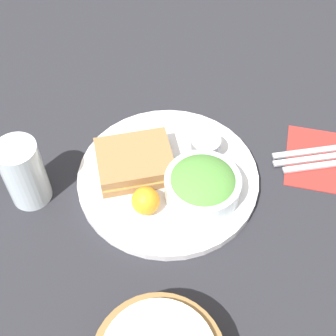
# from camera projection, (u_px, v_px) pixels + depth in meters

# --- Properties ---
(ground_plane) EXTENTS (4.00, 4.00, 0.00)m
(ground_plane) POSITION_uv_depth(u_px,v_px,m) (168.00, 180.00, 0.87)
(ground_plane) COLOR #232328
(plate) EXTENTS (0.33, 0.33, 0.02)m
(plate) POSITION_uv_depth(u_px,v_px,m) (168.00, 177.00, 0.86)
(plate) COLOR silver
(plate) RESTS_ON ground_plane
(sandwich) EXTENTS (0.17, 0.16, 0.04)m
(sandwich) POSITION_uv_depth(u_px,v_px,m) (135.00, 160.00, 0.85)
(sandwich) COLOR olive
(sandwich) RESTS_ON plate
(salad_bowl) EXTENTS (0.13, 0.13, 0.06)m
(salad_bowl) POSITION_uv_depth(u_px,v_px,m) (202.00, 185.00, 0.81)
(salad_bowl) COLOR silver
(salad_bowl) RESTS_ON plate
(dressing_cup) EXTENTS (0.06, 0.06, 0.04)m
(dressing_cup) POSITION_uv_depth(u_px,v_px,m) (205.00, 147.00, 0.87)
(dressing_cup) COLOR #99999E
(dressing_cup) RESTS_ON plate
(orange_wedge) EXTENTS (0.05, 0.05, 0.05)m
(orange_wedge) POSITION_uv_depth(u_px,v_px,m) (146.00, 201.00, 0.79)
(orange_wedge) COLOR orange
(orange_wedge) RESTS_ON plate
(drink_glass) EXTENTS (0.07, 0.07, 0.13)m
(drink_glass) POSITION_uv_depth(u_px,v_px,m) (24.00, 173.00, 0.80)
(drink_glass) COLOR silver
(drink_glass) RESTS_ON ground_plane
(napkin) EXTENTS (0.13, 0.15, 0.00)m
(napkin) POSITION_uv_depth(u_px,v_px,m) (320.00, 159.00, 0.90)
(napkin) COLOR #B22823
(napkin) RESTS_ON ground_plane
(fork) EXTENTS (0.17, 0.08, 0.01)m
(fork) POSITION_uv_depth(u_px,v_px,m) (318.00, 150.00, 0.91)
(fork) COLOR #B2B2B7
(fork) RESTS_ON napkin
(knife) EXTENTS (0.18, 0.08, 0.01)m
(knife) POSITION_uv_depth(u_px,v_px,m) (321.00, 158.00, 0.90)
(knife) COLOR #B2B2B7
(knife) RESTS_ON napkin
(spoon) EXTENTS (0.15, 0.07, 0.01)m
(spoon) POSITION_uv_depth(u_px,v_px,m) (324.00, 165.00, 0.88)
(spoon) COLOR #B2B2B7
(spoon) RESTS_ON napkin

